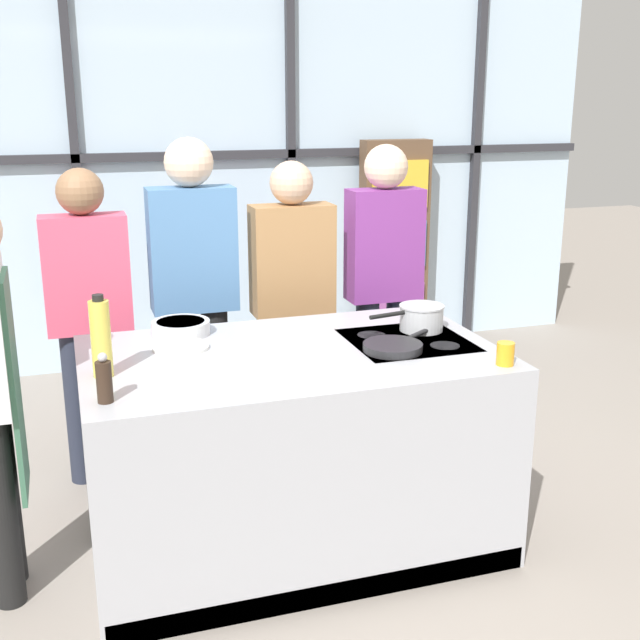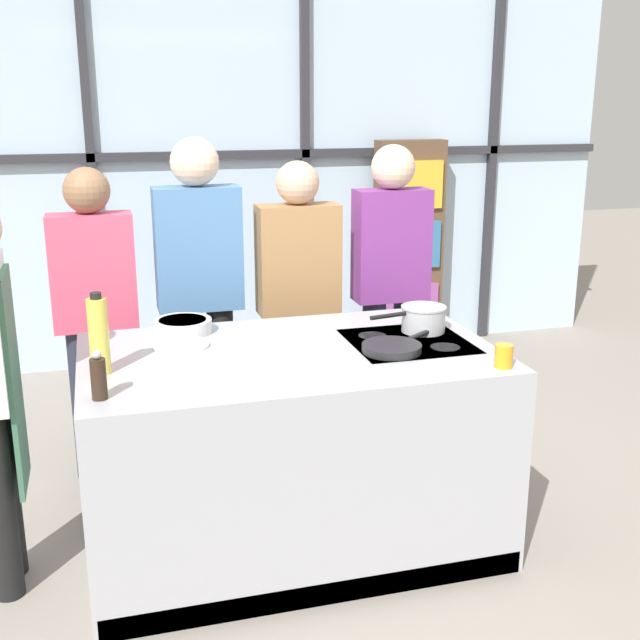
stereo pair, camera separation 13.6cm
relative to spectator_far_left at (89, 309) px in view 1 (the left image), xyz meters
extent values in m
plane|color=gray|center=(0.80, -0.90, -0.93)|extent=(18.00, 18.00, 0.00)
cube|color=silver|center=(0.80, 1.82, 0.47)|extent=(6.40, 0.04, 2.80)
cube|color=#2D2D33|center=(0.80, 1.77, 0.61)|extent=(6.40, 0.06, 0.06)
cube|color=#2D2D33|center=(0.03, 1.77, 0.47)|extent=(0.06, 0.06, 2.80)
cube|color=#2D2D33|center=(1.56, 1.77, 0.47)|extent=(0.06, 0.06, 2.80)
cube|color=#2D2D33|center=(3.10, 1.77, 0.47)|extent=(0.06, 0.06, 2.80)
cube|color=brown|center=(2.35, 1.64, -0.11)|extent=(0.53, 0.16, 1.63)
cube|color=#994C93|center=(2.35, 1.54, -0.57)|extent=(0.45, 0.03, 0.36)
cube|color=teal|center=(2.35, 1.54, -0.08)|extent=(0.45, 0.03, 0.36)
cube|color=gold|center=(2.35, 1.54, 0.38)|extent=(0.45, 0.03, 0.36)
cube|color=#A8AAB2|center=(0.80, -0.90, -0.48)|extent=(1.77, 1.07, 0.90)
cube|color=black|center=(1.34, -0.90, -0.03)|extent=(0.52, 0.52, 0.01)
cube|color=black|center=(0.80, -1.42, -0.88)|extent=(1.73, 0.03, 0.10)
cylinder|color=#38383D|center=(1.22, -1.02, -0.03)|extent=(0.13, 0.13, 0.01)
cylinder|color=#38383D|center=(1.47, -1.02, -0.03)|extent=(0.13, 0.13, 0.01)
cylinder|color=#38383D|center=(1.22, -0.77, -0.03)|extent=(0.13, 0.13, 0.01)
cylinder|color=#38383D|center=(1.47, -0.77, -0.03)|extent=(0.13, 0.13, 0.01)
cylinder|color=black|center=(-0.41, -0.85, -0.53)|extent=(0.12, 0.12, 0.80)
cylinder|color=black|center=(-0.41, -1.01, -0.53)|extent=(0.12, 0.12, 0.80)
cube|color=#38664C|center=(-0.32, -0.93, -0.05)|extent=(0.02, 0.32, 0.88)
cylinder|color=#232838|center=(0.09, 0.00, -0.52)|extent=(0.13, 0.13, 0.81)
cylinder|color=#232838|center=(-0.09, 0.00, -0.52)|extent=(0.13, 0.13, 0.81)
cube|color=#DB4C6B|center=(0.00, 0.00, 0.18)|extent=(0.42, 0.19, 0.59)
sphere|color=#8C6647|center=(0.00, 0.00, 0.58)|extent=(0.23, 0.23, 0.23)
cylinder|color=black|center=(0.63, 0.00, -0.49)|extent=(0.14, 0.14, 0.88)
cylinder|color=black|center=(0.43, 0.00, -0.49)|extent=(0.14, 0.14, 0.88)
cube|color=#4C7AAD|center=(0.53, 0.00, 0.27)|extent=(0.44, 0.20, 0.63)
sphere|color=beige|center=(0.53, 0.00, 0.71)|extent=(0.25, 0.25, 0.25)
cylinder|color=black|center=(1.16, 0.00, -0.52)|extent=(0.14, 0.14, 0.82)
cylinder|color=black|center=(0.96, 0.00, -0.52)|extent=(0.14, 0.14, 0.82)
cube|color=#A37547|center=(1.06, 0.00, 0.18)|extent=(0.44, 0.20, 0.59)
sphere|color=#D8AD8C|center=(1.06, 0.00, 0.59)|extent=(0.23, 0.23, 0.23)
cylinder|color=#232838|center=(1.69, 0.00, -0.50)|extent=(0.13, 0.13, 0.85)
cylinder|color=#232838|center=(1.50, 0.00, -0.50)|extent=(0.13, 0.13, 0.85)
cube|color=#7A3384|center=(1.59, 0.00, 0.23)|extent=(0.41, 0.19, 0.62)
sphere|color=beige|center=(1.59, 0.00, 0.66)|extent=(0.24, 0.24, 0.24)
cylinder|color=#232326|center=(1.22, -1.02, -0.01)|extent=(0.26, 0.26, 0.03)
cylinder|color=#B26B2D|center=(1.22, -1.02, 0.00)|extent=(0.20, 0.20, 0.01)
cylinder|color=#232326|center=(1.41, -0.89, 0.00)|extent=(0.18, 0.13, 0.02)
cylinder|color=silver|center=(1.47, -0.77, 0.03)|extent=(0.20, 0.20, 0.12)
cylinder|color=silver|center=(1.47, -0.77, 0.09)|extent=(0.21, 0.21, 0.01)
cylinder|color=black|center=(1.28, -0.81, 0.07)|extent=(0.18, 0.05, 0.02)
cylinder|color=white|center=(0.35, -0.71, -0.02)|extent=(0.25, 0.25, 0.01)
cylinder|color=silver|center=(0.39, -0.49, 0.00)|extent=(0.27, 0.27, 0.06)
cylinder|color=#4C4C51|center=(0.39, -0.49, 0.03)|extent=(0.22, 0.22, 0.01)
cylinder|color=#E0CC4C|center=(0.01, -0.97, 0.12)|extent=(0.08, 0.08, 0.30)
cylinder|color=black|center=(0.01, -0.97, 0.29)|extent=(0.04, 0.04, 0.02)
cylinder|color=#332319|center=(0.00, -1.26, 0.05)|extent=(0.06, 0.06, 0.15)
sphere|color=#B2B2B7|center=(0.00, -1.26, 0.14)|extent=(0.03, 0.03, 0.03)
cylinder|color=orange|center=(1.58, -1.33, 0.02)|extent=(0.07, 0.07, 0.09)
camera|label=1|loc=(-0.09, -4.05, 1.04)|focal=45.00mm
camera|label=2|loc=(0.04, -4.09, 1.04)|focal=45.00mm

